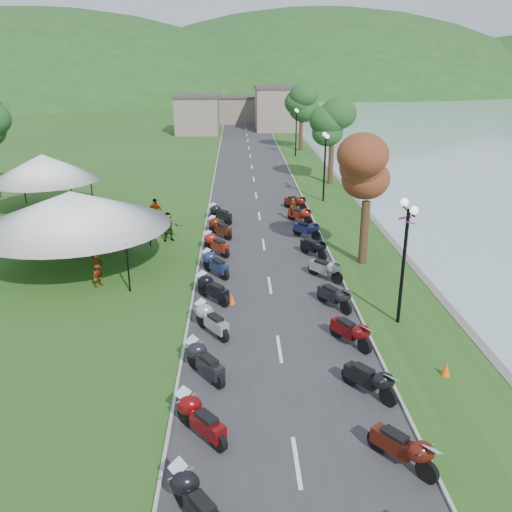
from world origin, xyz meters
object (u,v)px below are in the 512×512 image
object	(u,v)px
pedestrian_b	(122,248)
pedestrian_c	(73,250)
pedestrian_a	(99,286)
vendor_tent_main	(75,230)

from	to	relation	value
pedestrian_b	pedestrian_c	xyz separation A→B (m)	(-2.67, -0.32, 0.00)
pedestrian_b	pedestrian_a	bearing A→B (deg)	108.01
pedestrian_a	pedestrian_b	size ratio (longest dim) A/B	0.96
vendor_tent_main	pedestrian_a	distance (m)	3.62
vendor_tent_main	pedestrian_c	xyz separation A→B (m)	(-1.05, 2.64, -2.00)
vendor_tent_main	pedestrian_c	distance (m)	3.48
pedestrian_a	pedestrian_c	distance (m)	5.83
vendor_tent_main	pedestrian_c	bearing A→B (deg)	111.70
pedestrian_a	pedestrian_b	xyz separation A→B (m)	(-0.01, 5.51, 0.00)
vendor_tent_main	pedestrian_b	distance (m)	3.92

